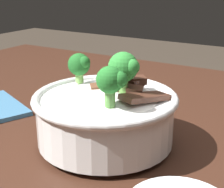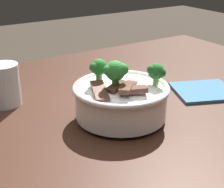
# 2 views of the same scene
# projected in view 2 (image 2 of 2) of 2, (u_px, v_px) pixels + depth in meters

# --- Properties ---
(dining_table) EXTENTS (1.49, 1.05, 0.81)m
(dining_table) POSITION_uv_depth(u_px,v_px,m) (99.00, 174.00, 0.81)
(dining_table) COLOR #381E14
(dining_table) RESTS_ON ground
(rice_bowl) EXTENTS (0.21, 0.21, 0.14)m
(rice_bowl) POSITION_uv_depth(u_px,v_px,m) (122.00, 97.00, 0.76)
(rice_bowl) COLOR white
(rice_bowl) RESTS_ON dining_table
(drinking_glass) EXTENTS (0.07, 0.07, 0.10)m
(drinking_glass) POSITION_uv_depth(u_px,v_px,m) (5.00, 88.00, 0.84)
(drinking_glass) COLOR white
(drinking_glass) RESTS_ON dining_table
(folded_napkin) EXTENTS (0.19, 0.19, 0.01)m
(folded_napkin) POSITION_uv_depth(u_px,v_px,m) (204.00, 91.00, 0.93)
(folded_napkin) COLOR #386689
(folded_napkin) RESTS_ON dining_table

